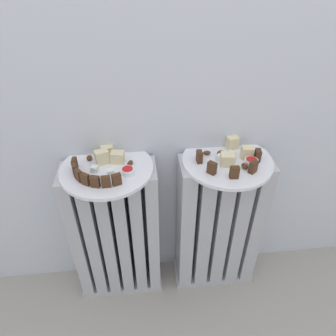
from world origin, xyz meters
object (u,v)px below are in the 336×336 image
(jam_bowl_left, at_px, (128,171))
(radiator_right, at_px, (218,226))
(jam_bowl_right, at_px, (251,162))
(plate_left, at_px, (107,169))
(fork, at_px, (91,169))
(plate_right, at_px, (227,161))
(radiator_left, at_px, (117,235))

(jam_bowl_left, bearing_deg, radiator_right, 6.94)
(radiator_right, distance_m, jam_bowl_right, 0.36)
(plate_left, height_order, jam_bowl_right, jam_bowl_right)
(fork, bearing_deg, jam_bowl_right, -3.57)
(radiator_right, distance_m, plate_right, 0.33)
(radiator_left, bearing_deg, jam_bowl_right, -4.70)
(radiator_left, relative_size, fork, 6.69)
(jam_bowl_right, bearing_deg, jam_bowl_left, -179.71)
(radiator_left, relative_size, jam_bowl_left, 15.07)
(plate_left, bearing_deg, radiator_right, 0.00)
(radiator_left, relative_size, plate_right, 2.05)
(radiator_right, relative_size, fork, 6.69)
(fork, bearing_deg, radiator_right, 0.80)
(jam_bowl_left, bearing_deg, plate_left, 149.49)
(plate_left, height_order, plate_right, same)
(plate_left, xyz_separation_m, jam_bowl_left, (0.07, -0.04, 0.02))
(plate_left, height_order, fork, fork)
(plate_left, xyz_separation_m, fork, (-0.05, -0.01, 0.01))
(radiator_left, height_order, jam_bowl_left, jam_bowl_left)
(radiator_left, xyz_separation_m, jam_bowl_right, (0.48, -0.04, 0.35))
(radiator_right, xyz_separation_m, plate_left, (-0.41, -0.00, 0.33))
(jam_bowl_left, height_order, fork, jam_bowl_left)
(jam_bowl_right, bearing_deg, fork, 176.43)
(radiator_left, distance_m, jam_bowl_right, 0.59)
(jam_bowl_left, relative_size, jam_bowl_right, 0.95)
(radiator_left, height_order, fork, fork)
(radiator_left, distance_m, fork, 0.34)
(plate_left, distance_m, fork, 0.05)
(radiator_right, height_order, fork, fork)
(radiator_right, height_order, plate_left, plate_left)
(radiator_left, xyz_separation_m, jam_bowl_left, (0.07, -0.04, 0.34))
(plate_right, bearing_deg, fork, -179.20)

